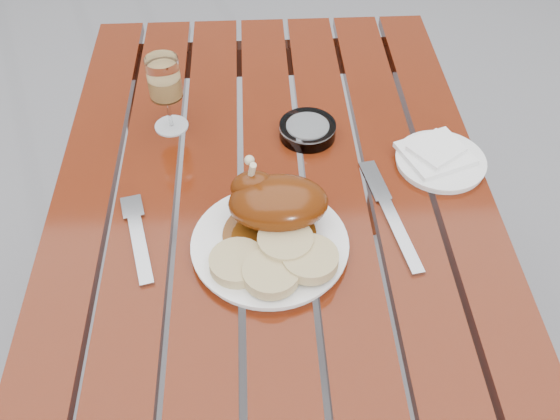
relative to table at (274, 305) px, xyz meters
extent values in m
plane|color=slate|center=(0.00, 0.00, -0.38)|extent=(60.00, 60.00, 0.00)
cube|color=#62200B|center=(0.00, 0.00, 0.00)|extent=(0.80, 1.20, 0.75)
cylinder|color=white|center=(-0.01, -0.14, 0.38)|extent=(0.30, 0.30, 0.02)
cylinder|color=#5E2D0A|center=(-0.01, -0.13, 0.39)|extent=(0.16, 0.16, 0.00)
ellipsoid|color=#692C07|center=(0.01, -0.10, 0.44)|extent=(0.17, 0.11, 0.08)
ellipsoid|color=#692C07|center=(-0.03, -0.07, 0.45)|extent=(0.08, 0.05, 0.07)
cylinder|color=#C6B28C|center=(-0.04, -0.07, 0.47)|extent=(0.02, 0.04, 0.09)
cylinder|color=tan|center=(-0.06, -0.19, 0.40)|extent=(0.09, 0.09, 0.02)
cylinder|color=tan|center=(-0.01, -0.22, 0.41)|extent=(0.09, 0.09, 0.02)
cylinder|color=tan|center=(0.05, -0.20, 0.41)|extent=(0.09, 0.09, 0.02)
cylinder|color=tan|center=(0.01, -0.16, 0.41)|extent=(0.09, 0.09, 0.02)
cylinder|color=tan|center=(-0.20, 0.19, 0.45)|extent=(0.09, 0.09, 0.16)
cylinder|color=white|center=(0.32, 0.05, 0.38)|extent=(0.19, 0.19, 0.01)
cube|color=white|center=(0.31, 0.06, 0.39)|extent=(0.15, 0.15, 0.01)
cylinder|color=#B2B7BC|center=(0.08, 0.15, 0.39)|extent=(0.13, 0.13, 0.03)
cube|color=gray|center=(-0.23, -0.12, 0.38)|extent=(0.07, 0.19, 0.01)
cube|color=gray|center=(0.21, -0.10, 0.38)|extent=(0.06, 0.23, 0.01)
camera|label=1|loc=(-0.03, -0.82, 1.18)|focal=40.00mm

